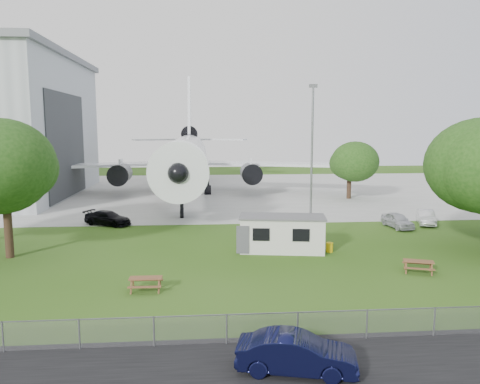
{
  "coord_description": "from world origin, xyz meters",
  "views": [
    {
      "loc": [
        0.04,
        -28.0,
        8.97
      ],
      "look_at": [
        2.99,
        8.0,
        4.0
      ],
      "focal_mm": 35.0,
      "sensor_mm": 36.0,
      "label": 1
    }
  ],
  "objects": [
    {
      "name": "tree_west_small",
      "position": [
        -13.36,
        4.88,
        6.31
      ],
      "size": [
        7.54,
        7.54,
        10.09
      ],
      "color": "#382619",
      "rests_on": "ground"
    },
    {
      "name": "picnic_east",
      "position": [
        13.45,
        -0.75,
        0.0
      ],
      "size": [
        2.2,
        2.02,
        0.76
      ],
      "primitive_type": null,
      "rotation": [
        0.0,
        0.0,
        -0.34
      ],
      "color": "brown",
      "rests_on": "ground"
    },
    {
      "name": "concrete_apron",
      "position": [
        0.0,
        38.0,
        0.01
      ],
      "size": [
        120.0,
        46.0,
        0.03
      ],
      "primitive_type": "cube",
      "color": "#B7B7B2",
      "rests_on": "ground"
    },
    {
      "name": "car_ne_sedan",
      "position": [
        20.84,
        13.29,
        0.66
      ],
      "size": [
        2.62,
        4.25,
        1.32
      ],
      "primitive_type": "imported",
      "rotation": [
        0.0,
        0.0,
        -0.33
      ],
      "color": "silver",
      "rests_on": "ground"
    },
    {
      "name": "fence",
      "position": [
        0.0,
        -9.5,
        0.0
      ],
      "size": [
        58.0,
        0.04,
        1.3
      ],
      "primitive_type": "cube",
      "color": "gray",
      "rests_on": "ground"
    },
    {
      "name": "tree_far_apron",
      "position": [
        18.66,
        29.56,
        4.3
      ],
      "size": [
        6.34,
        6.34,
        7.48
      ],
      "color": "#382619",
      "rests_on": "ground"
    },
    {
      "name": "ground",
      "position": [
        0.0,
        0.0,
        0.0
      ],
      "size": [
        160.0,
        160.0,
        0.0
      ],
      "primitive_type": "plane",
      "color": "#426622"
    },
    {
      "name": "airliner",
      "position": [
        -2.0,
        35.86,
        5.27
      ],
      "size": [
        46.36,
        47.73,
        17.69
      ],
      "color": "white",
      "rests_on": "ground"
    },
    {
      "name": "car_ne_hatch",
      "position": [
        17.6,
        12.11,
        0.67
      ],
      "size": [
        1.98,
        4.07,
        1.34
      ],
      "primitive_type": "imported",
      "rotation": [
        0.0,
        0.0,
        0.1
      ],
      "color": "#AFB1B7",
      "rests_on": "ground"
    },
    {
      "name": "picnic_west",
      "position": [
        -3.13,
        -2.7,
        0.0
      ],
      "size": [
        1.82,
        1.53,
        0.76
      ],
      "primitive_type": null,
      "rotation": [
        0.0,
        0.0,
        -0.02
      ],
      "color": "brown",
      "rests_on": "ground"
    },
    {
      "name": "site_cabin",
      "position": [
        5.85,
        5.05,
        1.31
      ],
      "size": [
        6.92,
        3.62,
        2.62
      ],
      "color": "silver",
      "rests_on": "ground"
    },
    {
      "name": "lamp_mast",
      "position": [
        8.2,
        6.2,
        6.0
      ],
      "size": [
        0.16,
        0.16,
        12.0
      ],
      "primitive_type": "cylinder",
      "color": "slate",
      "rests_on": "ground"
    },
    {
      "name": "car_centre_sedan",
      "position": [
        3.43,
        -12.01,
        0.73
      ],
      "size": [
        4.65,
        2.51,
        1.45
      ],
      "primitive_type": "imported",
      "rotation": [
        0.0,
        0.0,
        1.34
      ],
      "color": "black",
      "rests_on": "ground"
    },
    {
      "name": "car_apron_van",
      "position": [
        -8.71,
        15.44,
        0.65
      ],
      "size": [
        4.85,
        3.57,
        1.31
      ],
      "primitive_type": "imported",
      "rotation": [
        0.0,
        0.0,
        1.13
      ],
      "color": "black",
      "rests_on": "ground"
    }
  ]
}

